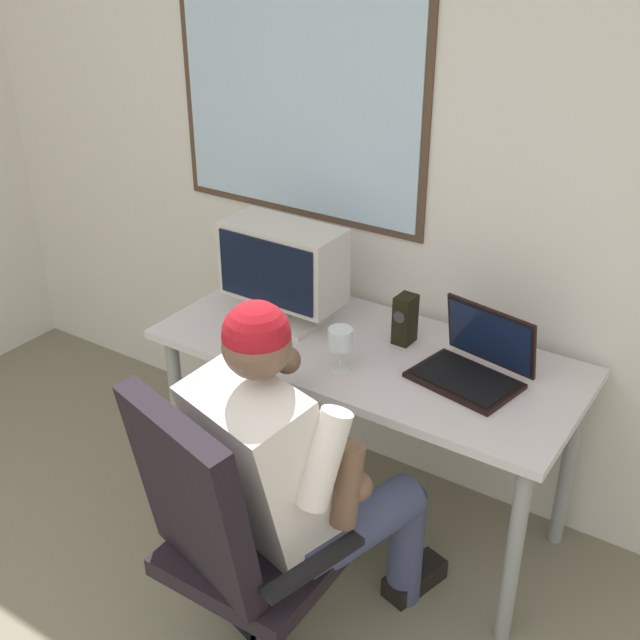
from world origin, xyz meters
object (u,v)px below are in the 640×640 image
(laptop, at_px, (476,360))
(office_chair, at_px, (226,530))
(wine_glass, at_px, (340,341))
(person_seated, at_px, (297,468))
(desk_speaker, at_px, (405,319))
(desk, at_px, (366,370))
(crt_monitor, at_px, (283,265))

(laptop, bearing_deg, office_chair, -112.17)
(office_chair, distance_m, wine_glass, 0.74)
(office_chair, relative_size, laptop, 2.66)
(person_seated, xyz_separation_m, desk_speaker, (-0.01, 0.70, 0.20))
(desk, height_order, wine_glass, wine_glass)
(desk, bearing_deg, desk_speaker, 54.87)
(crt_monitor, xyz_separation_m, laptop, (0.77, 0.02, -0.17))
(person_seated, relative_size, wine_glass, 8.15)
(person_seated, height_order, crt_monitor, person_seated)
(crt_monitor, bearing_deg, wine_glass, -26.99)
(person_seated, relative_size, laptop, 3.23)
(crt_monitor, bearing_deg, desk, -3.20)
(laptop, height_order, wine_glass, laptop)
(desk, xyz_separation_m, wine_glass, (-0.01, -0.17, 0.20))
(laptop, relative_size, wine_glass, 2.53)
(person_seated, relative_size, crt_monitor, 2.77)
(desk_speaker, bearing_deg, laptop, -13.80)
(desk, xyz_separation_m, person_seated, (0.10, -0.58, -0.02))
(office_chair, distance_m, person_seated, 0.28)
(desk, relative_size, office_chair, 1.48)
(desk, relative_size, wine_glass, 9.96)
(office_chair, distance_m, crt_monitor, 1.04)
(desk, relative_size, crt_monitor, 3.38)
(person_seated, bearing_deg, desk, 99.36)
(desk, bearing_deg, wine_glass, -93.76)
(person_seated, height_order, laptop, person_seated)
(office_chair, bearing_deg, desk_speaker, 86.81)
(crt_monitor, relative_size, laptop, 1.17)
(laptop, height_order, desk_speaker, laptop)
(wine_glass, bearing_deg, crt_monitor, 153.01)
(laptop, distance_m, wine_glass, 0.46)
(desk, xyz_separation_m, office_chair, (0.03, -0.85, -0.09))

